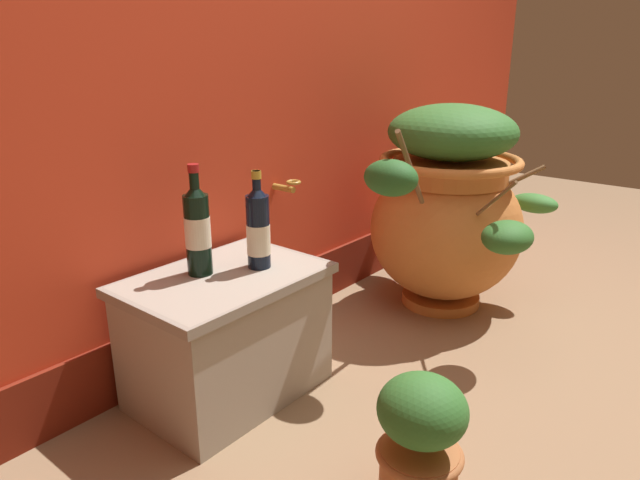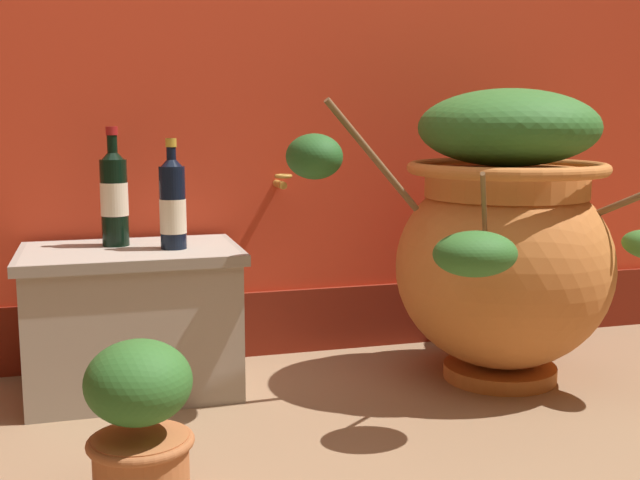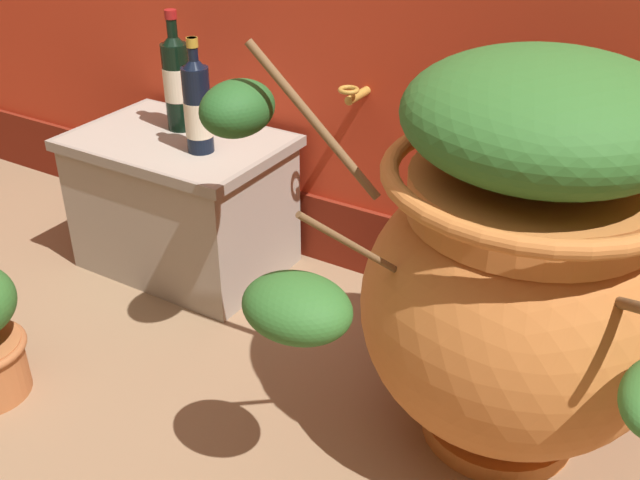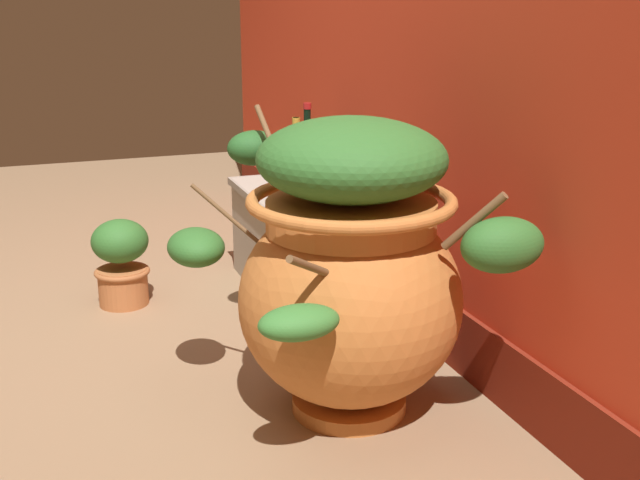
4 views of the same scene
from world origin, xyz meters
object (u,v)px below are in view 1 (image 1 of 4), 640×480
Objects in this scene: wine_bottle_left at (258,228)px; potted_shrub at (420,438)px; terracotta_urn at (447,207)px; wine_bottle_middle at (197,227)px.

potted_shrub is (-0.14, -0.68, -0.36)m from wine_bottle_left.
terracotta_urn is 1.14m from wine_bottle_middle.
wine_bottle_left is 0.91× the size of wine_bottle_middle.
wine_bottle_middle is at bearing 147.14° from wine_bottle_left.
potted_shrub is at bearing -154.74° from terracotta_urn.
potted_shrub is (0.01, -0.78, -0.38)m from wine_bottle_middle.
wine_bottle_middle reaches higher than potted_shrub.
potted_shrub is (-1.09, -0.51, -0.26)m from terracotta_urn.
wine_bottle_left is at bearing -32.86° from wine_bottle_middle.
wine_bottle_middle reaches higher than wine_bottle_left.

